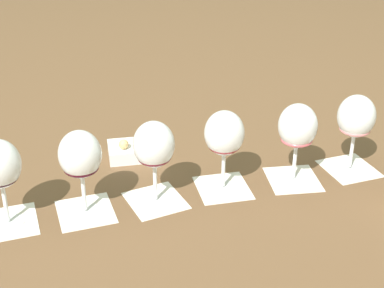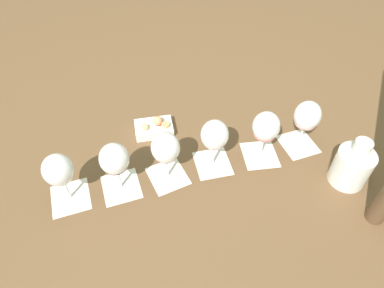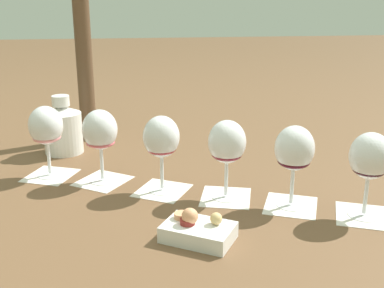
{
  "view_description": "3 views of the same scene",
  "coord_description": "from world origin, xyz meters",
  "px_view_note": "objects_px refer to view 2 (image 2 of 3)",
  "views": [
    {
      "loc": [
        0.71,
        0.79,
        0.67
      ],
      "look_at": [
        -0.0,
        -0.0,
        0.12
      ],
      "focal_mm": 55.0,
      "sensor_mm": 36.0,
      "label": 1
    },
    {
      "loc": [
        0.46,
        0.51,
        0.86
      ],
      "look_at": [
        -0.0,
        -0.0,
        0.12
      ],
      "focal_mm": 32.0,
      "sensor_mm": 36.0,
      "label": 2
    },
    {
      "loc": [
        -0.14,
        -1.02,
        0.45
      ],
      "look_at": [
        -0.0,
        -0.0,
        0.12
      ],
      "focal_mm": 45.0,
      "sensor_mm": 36.0,
      "label": 3
    }
  ],
  "objects_px": {
    "wine_glass_3": "(166,150)",
    "wine_glass_2": "(214,137)",
    "wine_glass_1": "(266,128)",
    "wine_glass_5": "(59,172)",
    "snack_dish": "(154,128)",
    "wine_glass_4": "(115,161)",
    "wine_glass_0": "(307,117)",
    "ceramic_vase": "(353,164)"
  },
  "relations": [
    {
      "from": "wine_glass_4",
      "to": "wine_glass_0",
      "type": "bearing_deg",
      "value": 155.07
    },
    {
      "from": "wine_glass_3",
      "to": "wine_glass_4",
      "type": "xyz_separation_m",
      "value": [
        0.13,
        -0.06,
        0.0
      ]
    },
    {
      "from": "wine_glass_5",
      "to": "wine_glass_4",
      "type": "bearing_deg",
      "value": 152.92
    },
    {
      "from": "wine_glass_5",
      "to": "snack_dish",
      "type": "distance_m",
      "value": 0.38
    },
    {
      "from": "ceramic_vase",
      "to": "snack_dish",
      "type": "distance_m",
      "value": 0.65
    },
    {
      "from": "wine_glass_3",
      "to": "wine_glass_4",
      "type": "distance_m",
      "value": 0.15
    },
    {
      "from": "wine_glass_0",
      "to": "snack_dish",
      "type": "relative_size",
      "value": 1.15
    },
    {
      "from": "wine_glass_5",
      "to": "wine_glass_1",
      "type": "bearing_deg",
      "value": 153.96
    },
    {
      "from": "wine_glass_0",
      "to": "wine_glass_1",
      "type": "xyz_separation_m",
      "value": [
        0.13,
        -0.06,
        0.0
      ]
    },
    {
      "from": "wine_glass_0",
      "to": "wine_glass_2",
      "type": "relative_size",
      "value": 1.0
    },
    {
      "from": "wine_glass_0",
      "to": "wine_glass_4",
      "type": "xyz_separation_m",
      "value": [
        0.55,
        -0.26,
        -0.0
      ]
    },
    {
      "from": "wine_glass_4",
      "to": "snack_dish",
      "type": "distance_m",
      "value": 0.28
    },
    {
      "from": "wine_glass_4",
      "to": "wine_glass_5",
      "type": "xyz_separation_m",
      "value": [
        0.13,
        -0.07,
        -0.0
      ]
    },
    {
      "from": "wine_glass_0",
      "to": "wine_glass_3",
      "type": "bearing_deg",
      "value": -24.78
    },
    {
      "from": "wine_glass_2",
      "to": "snack_dish",
      "type": "xyz_separation_m",
      "value": [
        0.05,
        -0.24,
        -0.11
      ]
    },
    {
      "from": "wine_glass_2",
      "to": "snack_dish",
      "type": "bearing_deg",
      "value": -78.51
    },
    {
      "from": "wine_glass_5",
      "to": "ceramic_vase",
      "type": "xyz_separation_m",
      "value": [
        -0.67,
        0.51,
        -0.05
      ]
    },
    {
      "from": "wine_glass_2",
      "to": "ceramic_vase",
      "type": "distance_m",
      "value": 0.42
    },
    {
      "from": "wine_glass_1",
      "to": "wine_glass_5",
      "type": "relative_size",
      "value": 1.0
    },
    {
      "from": "wine_glass_2",
      "to": "snack_dish",
      "type": "distance_m",
      "value": 0.27
    },
    {
      "from": "wine_glass_2",
      "to": "snack_dish",
      "type": "height_order",
      "value": "wine_glass_2"
    },
    {
      "from": "wine_glass_4",
      "to": "ceramic_vase",
      "type": "bearing_deg",
      "value": 140.38
    },
    {
      "from": "wine_glass_1",
      "to": "ceramic_vase",
      "type": "distance_m",
      "value": 0.28
    },
    {
      "from": "wine_glass_4",
      "to": "wine_glass_1",
      "type": "bearing_deg",
      "value": 154.3
    },
    {
      "from": "wine_glass_2",
      "to": "wine_glass_4",
      "type": "bearing_deg",
      "value": -23.83
    },
    {
      "from": "wine_glass_0",
      "to": "wine_glass_1",
      "type": "distance_m",
      "value": 0.15
    },
    {
      "from": "wine_glass_0",
      "to": "ceramic_vase",
      "type": "bearing_deg",
      "value": 85.7
    },
    {
      "from": "wine_glass_1",
      "to": "snack_dish",
      "type": "height_order",
      "value": "wine_glass_1"
    },
    {
      "from": "wine_glass_4",
      "to": "wine_glass_2",
      "type": "bearing_deg",
      "value": 156.17
    },
    {
      "from": "wine_glass_3",
      "to": "wine_glass_0",
      "type": "bearing_deg",
      "value": 155.22
    },
    {
      "from": "wine_glass_5",
      "to": "snack_dish",
      "type": "xyz_separation_m",
      "value": [
        -0.36,
        -0.05,
        -0.11
      ]
    },
    {
      "from": "wine_glass_3",
      "to": "wine_glass_2",
      "type": "bearing_deg",
      "value": 157.67
    },
    {
      "from": "wine_glass_1",
      "to": "wine_glass_4",
      "type": "bearing_deg",
      "value": -25.7
    },
    {
      "from": "ceramic_vase",
      "to": "wine_glass_3",
      "type": "bearing_deg",
      "value": -43.35
    },
    {
      "from": "wine_glass_5",
      "to": "snack_dish",
      "type": "relative_size",
      "value": 1.15
    },
    {
      "from": "wine_glass_0",
      "to": "wine_glass_5",
      "type": "bearing_deg",
      "value": -25.36
    },
    {
      "from": "ceramic_vase",
      "to": "snack_dish",
      "type": "height_order",
      "value": "ceramic_vase"
    },
    {
      "from": "wine_glass_1",
      "to": "wine_glass_5",
      "type": "bearing_deg",
      "value": -26.04
    },
    {
      "from": "wine_glass_1",
      "to": "wine_glass_4",
      "type": "distance_m",
      "value": 0.46
    },
    {
      "from": "wine_glass_0",
      "to": "wine_glass_5",
      "type": "xyz_separation_m",
      "value": [
        0.68,
        -0.32,
        -0.0
      ]
    },
    {
      "from": "wine_glass_1",
      "to": "wine_glass_2",
      "type": "relative_size",
      "value": 1.0
    },
    {
      "from": "wine_glass_2",
      "to": "snack_dish",
      "type": "relative_size",
      "value": 1.15
    }
  ]
}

